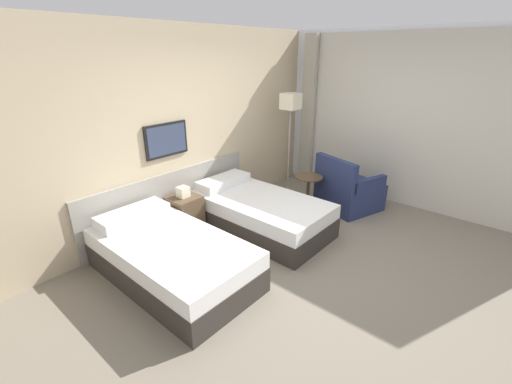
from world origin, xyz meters
The scene contains 9 objects.
ground_plane centered at (0.00, 0.00, 0.00)m, with size 16.00×16.00×0.00m, color slate.
wall_headboard centered at (-0.03, 2.03, 1.30)m, with size 10.00×0.10×2.70m.
wall_window centered at (2.48, -0.14, 1.34)m, with size 0.21×4.50×2.70m.
bed_near_door centered at (-1.27, 1.02, 0.25)m, with size 1.04×1.92×0.61m.
bed_near_window centered at (0.23, 1.02, 0.25)m, with size 1.04×1.92×0.61m.
nightstand centered at (-0.52, 1.72, 0.28)m, with size 0.39×0.40×0.68m.
floor_lamp centered at (1.61, 1.52, 1.48)m, with size 0.27×0.27×1.73m.
side_table centered at (1.22, 0.85, 0.39)m, with size 0.43×0.43×0.56m.
armchair centered at (1.70, 0.40, 0.28)m, with size 1.01×1.02×0.87m.
Camera 1 is at (-3.08, -1.79, 2.36)m, focal length 24.00 mm.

